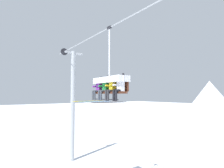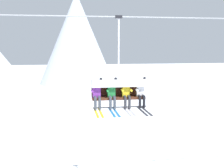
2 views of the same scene
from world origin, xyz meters
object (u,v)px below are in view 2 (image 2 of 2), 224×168
Objects in this scene: skier_purple at (97,94)px; skier_green at (112,93)px; skier_white at (141,92)px; chairlift_chair at (118,85)px; skier_yellow at (126,93)px.

skier_purple is 0.63m from skier_green.
skier_white is at bearing 0.00° from skier_green.
chairlift_chair reaches higher than skier_white.
chairlift_chair is 2.23× the size of skier_white.
chairlift_chair is 0.48m from skier_green.
chairlift_chair is at bearing 167.22° from skier_white.
skier_purple is 1.25m from skier_yellow.
chairlift_chair is at bearing 144.82° from skier_yellow.
chairlift_chair reaches higher than skier_green.
skier_purple reaches higher than skier_yellow.
chairlift_chair reaches higher than skier_purple.
chairlift_chair is at bearing 34.62° from skier_green.
skier_white is at bearing 0.00° from skier_purple.
skier_purple is at bearing 179.69° from skier_yellow.
skier_green is (-0.31, -0.21, -0.30)m from chairlift_chair.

